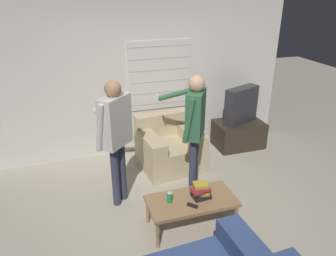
{
  "coord_description": "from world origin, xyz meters",
  "views": [
    {
      "loc": [
        -1.1,
        -3.1,
        2.72
      ],
      "look_at": [
        0.08,
        0.61,
        1.0
      ],
      "focal_mm": 35.0,
      "sensor_mm": 36.0,
      "label": 1
    }
  ],
  "objects_px": {
    "book_stack": "(201,191)",
    "spare_remote": "(192,206)",
    "tv": "(241,105)",
    "soda_can": "(170,197)",
    "person_right_standing": "(194,120)",
    "coffee_table": "(192,202)",
    "armchair_beige": "(169,147)",
    "person_left_standing": "(115,129)"
  },
  "relations": [
    {
      "from": "tv",
      "to": "person_left_standing",
      "type": "distance_m",
      "value": 2.56
    },
    {
      "from": "coffee_table",
      "to": "tv",
      "type": "distance_m",
      "value": 2.43
    },
    {
      "from": "person_right_standing",
      "to": "soda_can",
      "type": "relative_size",
      "value": 13.28
    },
    {
      "from": "coffee_table",
      "to": "person_left_standing",
      "type": "xyz_separation_m",
      "value": [
        -0.74,
        0.77,
        0.72
      ]
    },
    {
      "from": "person_left_standing",
      "to": "tv",
      "type": "bearing_deg",
      "value": -21.03
    },
    {
      "from": "armchair_beige",
      "to": "tv",
      "type": "distance_m",
      "value": 1.5
    },
    {
      "from": "armchair_beige",
      "to": "book_stack",
      "type": "xyz_separation_m",
      "value": [
        -0.08,
        -1.48,
        0.16
      ]
    },
    {
      "from": "person_right_standing",
      "to": "book_stack",
      "type": "xyz_separation_m",
      "value": [
        -0.2,
        -0.74,
        -0.59
      ]
    },
    {
      "from": "person_left_standing",
      "to": "soda_can",
      "type": "height_order",
      "value": "person_left_standing"
    },
    {
      "from": "soda_can",
      "to": "person_left_standing",
      "type": "bearing_deg",
      "value": 122.86
    },
    {
      "from": "person_left_standing",
      "to": "person_right_standing",
      "type": "height_order",
      "value": "person_left_standing"
    },
    {
      "from": "coffee_table",
      "to": "soda_can",
      "type": "xyz_separation_m",
      "value": [
        -0.26,
        0.04,
        0.1
      ]
    },
    {
      "from": "coffee_table",
      "to": "spare_remote",
      "type": "relative_size",
      "value": 8.57
    },
    {
      "from": "person_right_standing",
      "to": "soda_can",
      "type": "xyz_separation_m",
      "value": [
        -0.58,
        -0.72,
        -0.62
      ]
    },
    {
      "from": "armchair_beige",
      "to": "person_left_standing",
      "type": "bearing_deg",
      "value": 31.85
    },
    {
      "from": "coffee_table",
      "to": "book_stack",
      "type": "distance_m",
      "value": 0.17
    },
    {
      "from": "person_right_standing",
      "to": "book_stack",
      "type": "bearing_deg",
      "value": -162.97
    },
    {
      "from": "coffee_table",
      "to": "person_right_standing",
      "type": "height_order",
      "value": "person_right_standing"
    },
    {
      "from": "book_stack",
      "to": "person_left_standing",
      "type": "bearing_deg",
      "value": 138.47
    },
    {
      "from": "armchair_beige",
      "to": "book_stack",
      "type": "relative_size",
      "value": 4.22
    },
    {
      "from": "coffee_table",
      "to": "spare_remote",
      "type": "height_order",
      "value": "spare_remote"
    },
    {
      "from": "armchair_beige",
      "to": "coffee_table",
      "type": "distance_m",
      "value": 1.5
    },
    {
      "from": "armchair_beige",
      "to": "soda_can",
      "type": "distance_m",
      "value": 1.53
    },
    {
      "from": "coffee_table",
      "to": "book_stack",
      "type": "relative_size",
      "value": 4.43
    },
    {
      "from": "tv",
      "to": "person_left_standing",
      "type": "height_order",
      "value": "person_left_standing"
    },
    {
      "from": "tv",
      "to": "spare_remote",
      "type": "bearing_deg",
      "value": 27.5
    },
    {
      "from": "coffee_table",
      "to": "spare_remote",
      "type": "xyz_separation_m",
      "value": [
        -0.04,
        -0.12,
        0.05
      ]
    },
    {
      "from": "armchair_beige",
      "to": "spare_remote",
      "type": "distance_m",
      "value": 1.63
    },
    {
      "from": "tv",
      "to": "soda_can",
      "type": "distance_m",
      "value": 2.57
    },
    {
      "from": "person_right_standing",
      "to": "book_stack",
      "type": "height_order",
      "value": "person_right_standing"
    },
    {
      "from": "spare_remote",
      "to": "coffee_table",
      "type": "bearing_deg",
      "value": 29.38
    },
    {
      "from": "soda_can",
      "to": "spare_remote",
      "type": "height_order",
      "value": "soda_can"
    },
    {
      "from": "tv",
      "to": "armchair_beige",
      "type": "bearing_deg",
      "value": -10.27
    },
    {
      "from": "armchair_beige",
      "to": "coffee_table",
      "type": "bearing_deg",
      "value": 76.69
    },
    {
      "from": "book_stack",
      "to": "spare_remote",
      "type": "bearing_deg",
      "value": -139.04
    },
    {
      "from": "armchair_beige",
      "to": "person_right_standing",
      "type": "xyz_separation_m",
      "value": [
        0.11,
        -0.73,
        0.75
      ]
    },
    {
      "from": "book_stack",
      "to": "spare_remote",
      "type": "distance_m",
      "value": 0.22
    },
    {
      "from": "armchair_beige",
      "to": "person_left_standing",
      "type": "relative_size",
      "value": 0.59
    },
    {
      "from": "book_stack",
      "to": "spare_remote",
      "type": "relative_size",
      "value": 1.94
    },
    {
      "from": "person_left_standing",
      "to": "spare_remote",
      "type": "xyz_separation_m",
      "value": [
        0.7,
        -0.9,
        -0.67
      ]
    },
    {
      "from": "coffee_table",
      "to": "tv",
      "type": "relative_size",
      "value": 1.52
    },
    {
      "from": "soda_can",
      "to": "person_right_standing",
      "type": "bearing_deg",
      "value": 51.15
    }
  ]
}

